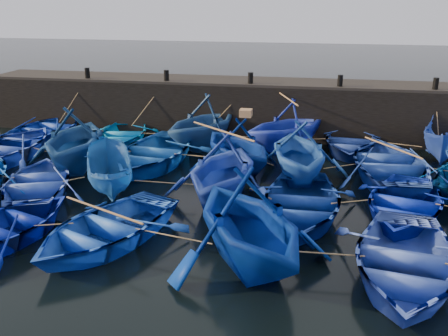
# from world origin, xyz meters

# --- Properties ---
(ground) EXTENTS (120.00, 120.00, 0.00)m
(ground) POSITION_xyz_m (0.00, 0.00, 0.00)
(ground) COLOR black
(ground) RESTS_ON ground
(quay_wall) EXTENTS (26.00, 2.50, 2.50)m
(quay_wall) POSITION_xyz_m (0.00, 10.50, 1.25)
(quay_wall) COLOR black
(quay_wall) RESTS_ON ground
(quay_top) EXTENTS (26.00, 2.50, 0.12)m
(quay_top) POSITION_xyz_m (0.00, 10.50, 2.56)
(quay_top) COLOR black
(quay_top) RESTS_ON quay_wall
(bollard_0) EXTENTS (0.24, 0.24, 0.50)m
(bollard_0) POSITION_xyz_m (-8.00, 9.60, 2.87)
(bollard_0) COLOR black
(bollard_0) RESTS_ON quay_top
(bollard_1) EXTENTS (0.24, 0.24, 0.50)m
(bollard_1) POSITION_xyz_m (-4.00, 9.60, 2.87)
(bollard_1) COLOR black
(bollard_1) RESTS_ON quay_top
(bollard_2) EXTENTS (0.24, 0.24, 0.50)m
(bollard_2) POSITION_xyz_m (0.00, 9.60, 2.87)
(bollard_2) COLOR black
(bollard_2) RESTS_ON quay_top
(bollard_3) EXTENTS (0.24, 0.24, 0.50)m
(bollard_3) POSITION_xyz_m (4.00, 9.60, 2.87)
(bollard_3) COLOR black
(bollard_3) RESTS_ON quay_top
(bollard_4) EXTENTS (0.24, 0.24, 0.50)m
(bollard_4) POSITION_xyz_m (8.00, 9.60, 2.87)
(bollard_4) COLOR black
(bollard_4) RESTS_ON quay_top
(boat_0) EXTENTS (4.22, 5.47, 1.05)m
(boat_0) POSITION_xyz_m (-9.30, 7.56, 0.53)
(boat_0) COLOR navy
(boat_0) RESTS_ON ground
(boat_1) EXTENTS (3.89, 4.90, 0.91)m
(boat_1) POSITION_xyz_m (-5.58, 7.61, 0.46)
(boat_1) COLOR #0466C1
(boat_1) RESTS_ON ground
(boat_2) EXTENTS (5.49, 5.77, 2.38)m
(boat_2) POSITION_xyz_m (-1.84, 7.79, 1.19)
(boat_2) COLOR navy
(boat_2) RESTS_ON ground
(boat_3) EXTENTS (5.67, 5.66, 2.26)m
(boat_3) POSITION_xyz_m (1.82, 8.03, 1.13)
(boat_3) COLOR #1C32C6
(boat_3) RESTS_ON ground
(boat_4) EXTENTS (3.65, 4.88, 0.97)m
(boat_4) POSITION_xyz_m (4.56, 8.28, 0.48)
(boat_4) COLOR navy
(boat_4) RESTS_ON ground
(boat_5) EXTENTS (2.83, 4.70, 1.71)m
(boat_5) POSITION_xyz_m (8.31, 7.75, 0.85)
(boat_5) COLOR #213F95
(boat_5) RESTS_ON ground
(boat_6) EXTENTS (4.07, 5.46, 1.08)m
(boat_6) POSITION_xyz_m (-9.32, 4.72, 0.54)
(boat_6) COLOR #203B9A
(boat_6) RESTS_ON ground
(boat_7) EXTENTS (4.95, 5.48, 2.53)m
(boat_7) POSITION_xyz_m (-5.99, 3.99, 1.27)
(boat_7) COLOR navy
(boat_7) RESTS_ON ground
(boat_8) EXTENTS (4.42, 5.81, 1.13)m
(boat_8) POSITION_xyz_m (-3.23, 4.91, 0.57)
(boat_8) COLOR #1653B3
(boat_8) RESTS_ON ground
(boat_9) EXTENTS (5.46, 5.55, 2.21)m
(boat_9) POSITION_xyz_m (0.22, 4.76, 1.11)
(boat_9) COLOR navy
(boat_9) RESTS_ON ground
(boat_10) EXTENTS (4.67, 5.16, 2.37)m
(boat_10) POSITION_xyz_m (2.54, 4.24, 1.18)
(boat_10) COLOR blue
(boat_10) RESTS_ON ground
(boat_11) EXTENTS (4.38, 5.89, 1.17)m
(boat_11) POSITION_xyz_m (5.87, 5.20, 0.59)
(boat_11) COLOR navy
(boat_11) RESTS_ON ground
(boat_14) EXTENTS (4.74, 5.47, 0.95)m
(boat_14) POSITION_xyz_m (-6.02, 1.25, 0.47)
(boat_14) COLOR blue
(boat_14) RESTS_ON ground
(boat_15) EXTENTS (3.10, 4.24, 1.54)m
(boat_15) POSITION_xyz_m (-3.70, 1.79, 0.77)
(boat_15) COLOR navy
(boat_15) RESTS_ON ground
(boat_16) EXTENTS (4.35, 4.91, 2.39)m
(boat_16) POSITION_xyz_m (0.22, 1.81, 1.19)
(boat_16) COLOR #2140BD
(boat_16) RESTS_ON ground
(boat_17) EXTENTS (3.67, 5.06, 1.04)m
(boat_17) POSITION_xyz_m (2.79, 1.05, 0.52)
(boat_17) COLOR navy
(boat_17) RESTS_ON ground
(boat_18) EXTENTS (4.44, 5.37, 0.97)m
(boat_18) POSITION_xyz_m (5.86, 1.61, 0.48)
(boat_18) COLOR #061C9B
(boat_18) RESTS_ON ground
(boat_21) EXTENTS (4.47, 5.23, 0.92)m
(boat_21) POSITION_xyz_m (-5.13, -2.03, 0.46)
(boat_21) COLOR #00107A
(boat_21) RESTS_ON ground
(boat_22) EXTENTS (4.95, 5.73, 1.00)m
(boat_22) POSITION_xyz_m (-2.36, -1.68, 0.50)
(boat_22) COLOR blue
(boat_22) RESTS_ON ground
(boat_23) EXTENTS (6.16, 6.36, 2.56)m
(boat_23) POSITION_xyz_m (1.63, -2.13, 1.28)
(boat_23) COLOR navy
(boat_23) RESTS_ON ground
(boat_24) EXTENTS (4.38, 5.61, 1.06)m
(boat_24) POSITION_xyz_m (5.36, -2.05, 0.53)
(boat_24) COLOR blue
(boat_24) RESTS_ON ground
(wooden_crate) EXTENTS (0.44, 0.45, 0.27)m
(wooden_crate) POSITION_xyz_m (0.52, 4.76, 2.35)
(wooden_crate) COLOR #996C42
(wooden_crate) RESTS_ON boat_9
(mooring_ropes) EXTENTS (17.66, 11.67, 2.10)m
(mooring_ropes) POSITION_xyz_m (-0.40, 4.95, 0.87)
(mooring_ropes) COLOR tan
(mooring_ropes) RESTS_ON ground
(loose_oars) EXTENTS (10.49, 11.79, 1.45)m
(loose_oars) POSITION_xyz_m (1.39, 3.34, 1.73)
(loose_oars) COLOR #99724C
(loose_oars) RESTS_ON ground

